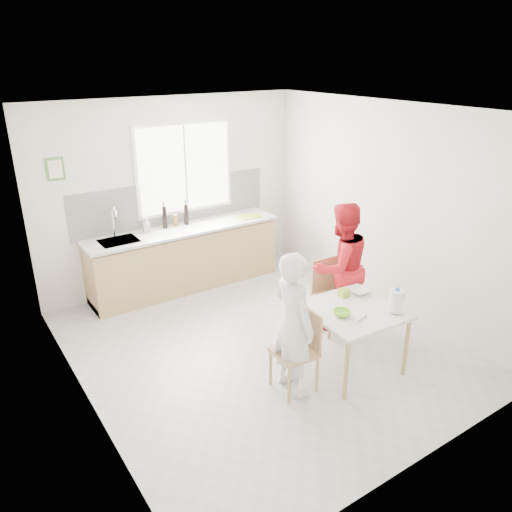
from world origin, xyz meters
The scene contains 21 objects.
ground centered at (0.00, 0.00, 0.00)m, with size 4.50×4.50×0.00m, color #B7B7B2.
room_shell centered at (0.00, 0.00, 1.64)m, with size 4.50×4.50×4.50m.
window centered at (0.20, 2.23, 1.70)m, with size 1.50×0.06×1.30m.
backsplash centered at (0.00, 2.24, 1.23)m, with size 3.00×0.02×0.65m, color white.
picture_frame centered at (-1.55, 2.23, 1.90)m, with size 0.22×0.03×0.28m.
kitchen_counter centered at (0.00, 1.95, 0.42)m, with size 2.84×0.64×1.37m.
dining_table centered at (0.57, -0.90, 0.64)m, with size 0.98×0.98×0.72m.
chair_left centered at (-0.11, -0.86, 0.48)m, with size 0.42×0.42×0.87m.
chair_far centered at (0.96, -0.10, 0.49)m, with size 0.43×0.43×0.89m.
person_white centered at (-0.20, -0.86, 0.76)m, with size 0.55×0.36×1.52m, color silver.
person_red centered at (1.06, -0.16, 0.81)m, with size 0.79×0.61×1.62m, color red.
bowl_green centered at (0.37, -0.94, 0.75)m, with size 0.18×0.18×0.06m, color #84D230.
bowl_white centered at (0.88, -0.67, 0.74)m, with size 0.22×0.22×0.05m, color white.
milk_jug centered at (0.88, -1.20, 0.86)m, with size 0.20×0.15×0.26m.
green_box centered at (0.68, -0.63, 0.76)m, with size 0.10×0.10×0.09m, color #93BA2B.
spoon centered at (0.48, -1.11, 0.73)m, with size 0.01×0.01×0.16m, color #A5A5AA.
cutting_board centered at (1.05, 1.85, 0.93)m, with size 0.35×0.25×0.01m, color #91B529.
wine_bottle_a centered at (-0.22, 2.09, 1.08)m, with size 0.07×0.07×0.32m, color black.
wine_bottle_b centered at (0.10, 2.07, 1.07)m, with size 0.07×0.07×0.30m, color black.
jar_amber centered at (-0.05, 2.10, 1.00)m, with size 0.06×0.06×0.16m, color #8E611F.
soap_bottle centered at (-0.49, 2.10, 1.02)m, with size 0.09×0.09×0.19m, color #999999.
Camera 1 is at (-2.89, -4.20, 3.23)m, focal length 35.00 mm.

